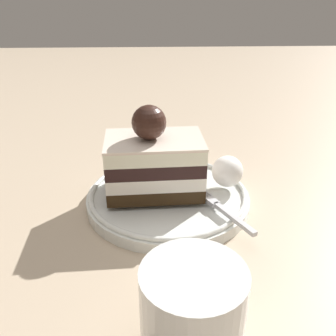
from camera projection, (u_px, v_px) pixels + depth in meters
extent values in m
plane|color=tan|center=(178.00, 199.00, 0.46)|extent=(2.40, 2.40, 0.00)
cylinder|color=white|center=(168.00, 199.00, 0.45)|extent=(0.20, 0.20, 0.01)
torus|color=white|center=(168.00, 192.00, 0.45)|extent=(0.19, 0.19, 0.01)
cube|color=black|center=(155.00, 184.00, 0.44)|extent=(0.08, 0.11, 0.02)
cube|color=white|center=(155.00, 172.00, 0.44)|extent=(0.08, 0.11, 0.02)
cube|color=black|center=(154.00, 160.00, 0.43)|extent=(0.08, 0.11, 0.02)
cube|color=white|center=(154.00, 148.00, 0.42)|extent=(0.08, 0.11, 0.02)
cube|color=#F5E3CF|center=(154.00, 140.00, 0.42)|extent=(0.08, 0.11, 0.00)
sphere|color=#331C15|center=(149.00, 122.00, 0.41)|extent=(0.04, 0.04, 0.04)
ellipsoid|color=white|center=(227.00, 171.00, 0.45)|extent=(0.04, 0.04, 0.04)
cube|color=silver|center=(234.00, 218.00, 0.39)|extent=(0.06, 0.04, 0.00)
cube|color=silver|center=(212.00, 202.00, 0.42)|extent=(0.02, 0.02, 0.00)
cube|color=silver|center=(205.00, 192.00, 0.44)|extent=(0.02, 0.01, 0.00)
cube|color=silver|center=(203.00, 193.00, 0.44)|extent=(0.02, 0.01, 0.00)
cube|color=silver|center=(200.00, 194.00, 0.43)|extent=(0.02, 0.01, 0.00)
cube|color=silver|center=(198.00, 194.00, 0.43)|extent=(0.02, 0.01, 0.00)
cylinder|color=white|center=(192.00, 314.00, 0.26)|extent=(0.07, 0.07, 0.07)
cylinder|color=beige|center=(192.00, 321.00, 0.26)|extent=(0.06, 0.06, 0.06)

